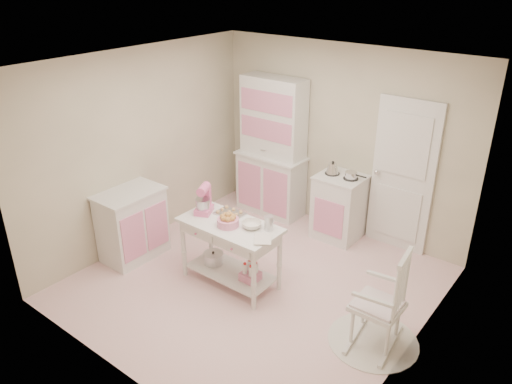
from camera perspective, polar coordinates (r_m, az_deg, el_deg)
room_shell at (r=5.34m, az=-0.15°, el=4.21°), size 3.84×3.84×2.62m
door at (r=6.67m, az=16.42°, el=1.72°), size 0.82×0.05×2.04m
hutch at (r=7.35m, az=1.78°, el=5.09°), size 1.06×0.50×2.08m
stove at (r=6.96m, az=9.46°, el=-1.67°), size 0.62×0.57×0.92m
base_cabinet at (r=6.61m, az=-13.96°, el=-3.63°), size 0.54×0.84×0.92m
lace_rug at (r=5.46m, az=13.21°, el=-16.23°), size 0.92×0.92×0.01m
rocking_chair at (r=5.12m, az=13.81°, el=-11.63°), size 0.56×0.77×1.10m
work_table at (r=5.93m, az=-2.94°, el=-7.02°), size 1.20×0.60×0.80m
stand_mixer at (r=5.92m, az=-6.02°, el=-0.90°), size 0.30×0.34×0.34m
cookie_tray at (r=5.94m, az=-2.99°, el=-2.47°), size 0.34×0.24×0.02m
bread_basket at (r=5.67m, az=-3.21°, el=-3.48°), size 0.25×0.25×0.09m
mixing_bowl at (r=5.62m, az=-0.49°, el=-3.79°), size 0.22×0.22×0.07m
metal_pitcher at (r=5.56m, az=1.48°, el=-3.57°), size 0.10×0.10×0.17m
recipe_book at (r=5.40m, az=-0.22°, el=-5.41°), size 0.30×0.31×0.02m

